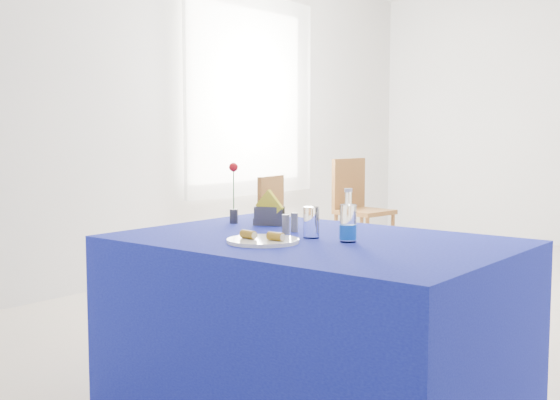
# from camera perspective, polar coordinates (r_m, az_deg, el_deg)

# --- Properties ---
(floor) EXTENTS (7.00, 7.00, 0.00)m
(floor) POSITION_cam_1_polar(r_m,az_deg,el_deg) (4.75, 13.94, -9.31)
(floor) COLOR #C2B4A1
(floor) RESTS_ON ground
(room_shell) EXTENTS (7.00, 7.00, 7.00)m
(room_shell) POSITION_cam_1_polar(r_m,az_deg,el_deg) (4.63, 14.45, 12.14)
(room_shell) COLOR silver
(room_shell) RESTS_ON ground
(window_pane) EXTENTS (0.04, 1.50, 1.60)m
(window_pane) POSITION_cam_1_polar(r_m,az_deg,el_deg) (6.63, -2.67, 8.49)
(window_pane) COLOR white
(window_pane) RESTS_ON room_shell
(curtain) EXTENTS (0.04, 1.75, 1.85)m
(curtain) POSITION_cam_1_polar(r_m,az_deg,el_deg) (6.59, -2.20, 8.52)
(curtain) COLOR white
(curtain) RESTS_ON room_shell
(plate) EXTENTS (0.29, 0.29, 0.01)m
(plate) POSITION_cam_1_polar(r_m,az_deg,el_deg) (2.80, -1.40, -3.33)
(plate) COLOR white
(plate) RESTS_ON blue_table
(drinking_glass) EXTENTS (0.07, 0.07, 0.13)m
(drinking_glass) POSITION_cam_1_polar(r_m,az_deg,el_deg) (2.92, 2.56, -1.83)
(drinking_glass) COLOR white
(drinking_glass) RESTS_ON blue_table
(salt_shaker) EXTENTS (0.03, 0.03, 0.08)m
(salt_shaker) POSITION_cam_1_polar(r_m,az_deg,el_deg) (3.03, 0.47, -1.99)
(salt_shaker) COLOR slate
(salt_shaker) RESTS_ON blue_table
(pepper_shaker) EXTENTS (0.03, 0.03, 0.08)m
(pepper_shaker) POSITION_cam_1_polar(r_m,az_deg,el_deg) (3.09, 1.18, -1.83)
(pepper_shaker) COLOR slate
(pepper_shaker) RESTS_ON blue_table
(blue_table) EXTENTS (1.60, 1.10, 0.76)m
(blue_table) POSITION_cam_1_polar(r_m,az_deg,el_deg) (3.00, 2.73, -10.32)
(blue_table) COLOR navy
(blue_table) RESTS_ON floor
(water_bottle) EXTENTS (0.07, 0.07, 0.21)m
(water_bottle) POSITION_cam_1_polar(r_m,az_deg,el_deg) (2.82, 5.55, -1.98)
(water_bottle) COLOR white
(water_bottle) RESTS_ON blue_table
(napkin_holder) EXTENTS (0.16, 0.11, 0.17)m
(napkin_holder) POSITION_cam_1_polar(r_m,az_deg,el_deg) (3.31, -0.86, -1.24)
(napkin_holder) COLOR #38383D
(napkin_holder) RESTS_ON blue_table
(rose_vase) EXTENTS (0.04, 0.04, 0.29)m
(rose_vase) POSITION_cam_1_polar(r_m,az_deg,el_deg) (3.38, -3.79, 0.39)
(rose_vase) COLOR #27272C
(rose_vase) RESTS_ON blue_table
(chair_win_a) EXTENTS (0.44, 0.44, 0.85)m
(chair_win_a) POSITION_cam_1_polar(r_m,az_deg,el_deg) (5.64, 0.11, -1.72)
(chair_win_a) COLOR brown
(chair_win_a) RESTS_ON floor
(chair_win_b) EXTENTS (0.48, 0.48, 0.96)m
(chair_win_b) POSITION_cam_1_polar(r_m,az_deg,el_deg) (6.53, 6.30, -0.21)
(chair_win_b) COLOR brown
(chair_win_b) RESTS_ON floor
(banana_pieces) EXTENTS (0.19, 0.07, 0.03)m
(banana_pieces) POSITION_cam_1_polar(r_m,az_deg,el_deg) (2.77, -1.47, -2.90)
(banana_pieces) COLOR gold
(banana_pieces) RESTS_ON plate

